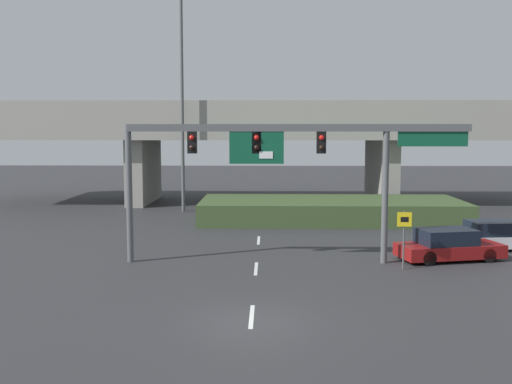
# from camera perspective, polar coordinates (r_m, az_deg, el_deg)

# --- Properties ---
(ground_plane) EXTENTS (160.00, 160.00, 0.00)m
(ground_plane) POSITION_cam_1_polar(r_m,az_deg,el_deg) (18.80, -0.46, -12.19)
(ground_plane) COLOR #2D2D30
(lane_markings) EXTENTS (0.14, 28.51, 0.01)m
(lane_markings) POSITION_cam_1_polar(r_m,az_deg,el_deg) (31.91, 0.25, -4.62)
(lane_markings) COLOR silver
(lane_markings) RESTS_ON ground
(signal_gantry) EXTENTS (14.97, 0.44, 6.10)m
(signal_gantry) POSITION_cam_1_polar(r_m,az_deg,el_deg) (26.06, 2.60, 3.90)
(signal_gantry) COLOR #515456
(signal_gantry) RESTS_ON ground
(speed_limit_sign) EXTENTS (0.60, 0.11, 2.48)m
(speed_limit_sign) POSITION_cam_1_polar(r_m,az_deg,el_deg) (25.80, 13.92, -3.67)
(speed_limit_sign) COLOR #4C4C4C
(speed_limit_sign) RESTS_ON ground
(highway_light_pole_near) EXTENTS (0.70, 0.36, 16.98)m
(highway_light_pole_near) POSITION_cam_1_polar(r_m,az_deg,el_deg) (43.22, -7.07, 9.91)
(highway_light_pole_near) COLOR #515456
(highway_light_pole_near) RESTS_ON ground
(overpass_bridge) EXTENTS (45.17, 9.80, 7.96)m
(overpass_bridge) POSITION_cam_1_polar(r_m,az_deg,el_deg) (48.18, 0.59, 5.77)
(overpass_bridge) COLOR gray
(overpass_bridge) RESTS_ON ground
(grass_embankment) EXTENTS (16.73, 6.69, 1.36)m
(grass_embankment) POSITION_cam_1_polar(r_m,az_deg,el_deg) (38.99, 7.14, -1.72)
(grass_embankment) COLOR #384C28
(grass_embankment) RESTS_ON ground
(parked_sedan_near_right) EXTENTS (4.94, 2.86, 1.42)m
(parked_sedan_near_right) POSITION_cam_1_polar(r_m,az_deg,el_deg) (28.39, 17.85, -4.88)
(parked_sedan_near_right) COLOR maroon
(parked_sedan_near_right) RESTS_ON ground
(parked_sedan_mid_right) EXTENTS (4.64, 2.30, 1.39)m
(parked_sedan_mid_right) POSITION_cam_1_polar(r_m,az_deg,el_deg) (31.75, 21.78, -3.92)
(parked_sedan_mid_right) COLOR silver
(parked_sedan_mid_right) RESTS_ON ground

